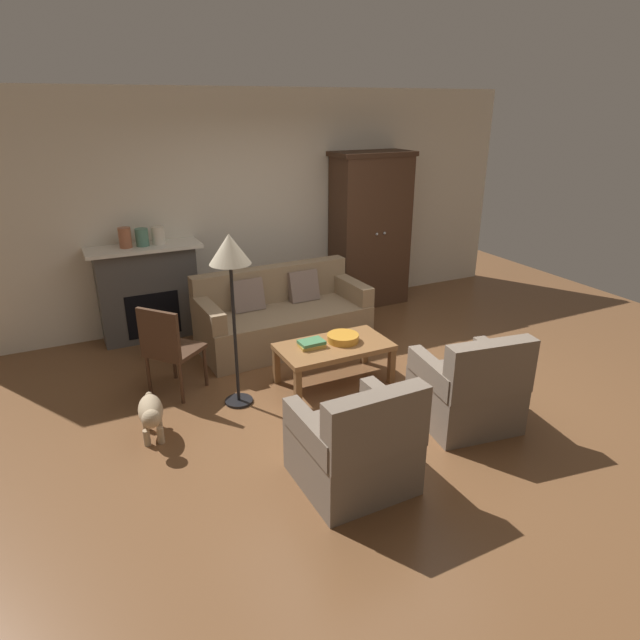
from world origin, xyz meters
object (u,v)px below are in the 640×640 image
(armchair_near_left, at_px, (355,448))
(dog, at_px, (151,413))
(fireplace, at_px, (148,292))
(couch, at_px, (282,318))
(floor_lamp, at_px, (230,259))
(armoire, at_px, (370,230))
(fruit_bowl, at_px, (343,338))
(mantel_vase_jade, at_px, (142,237))
(coffee_table, at_px, (334,350))
(armchair_near_right, at_px, (468,391))
(mantel_vase_terracotta, at_px, (125,238))
(mantel_vase_cream, at_px, (158,235))
(side_chair_wooden, at_px, (168,346))
(book_stack, at_px, (312,344))

(armchair_near_left, relative_size, dog, 1.54)
(fireplace, height_order, armchair_near_left, fireplace)
(couch, height_order, floor_lamp, floor_lamp)
(armoire, height_order, floor_lamp, armoire)
(fruit_bowl, relative_size, mantel_vase_jade, 1.60)
(coffee_table, distance_m, floor_lamp, 1.41)
(coffee_table, height_order, armchair_near_right, armchair_near_right)
(armoire, distance_m, armchair_near_right, 3.29)
(mantel_vase_terracotta, xyz_separation_m, floor_lamp, (0.60, -1.93, 0.15))
(mantel_vase_cream, relative_size, armchair_near_left, 0.23)
(fruit_bowl, bearing_deg, couch, 100.37)
(coffee_table, bearing_deg, armchair_near_left, -112.15)
(mantel_vase_jade, height_order, floor_lamp, floor_lamp)
(armchair_near_left, xyz_separation_m, side_chair_wooden, (-0.90, 1.95, 0.20))
(fruit_bowl, xyz_separation_m, mantel_vase_terracotta, (-1.69, 1.95, 0.78))
(armoire, height_order, mantel_vase_jade, armoire)
(fireplace, bearing_deg, floor_lamp, -77.76)
(coffee_table, height_order, side_chair_wooden, side_chair_wooden)
(armoire, xyz_separation_m, mantel_vase_jade, (-2.95, 0.06, 0.19))
(fruit_bowl, height_order, armchair_near_left, armchair_near_left)
(side_chair_wooden, relative_size, floor_lamp, 0.56)
(fruit_bowl, distance_m, mantel_vase_jade, 2.59)
(mantel_vase_jade, bearing_deg, fireplace, 90.00)
(couch, relative_size, mantel_vase_jade, 9.89)
(fruit_bowl, relative_size, floor_lamp, 0.20)
(fireplace, relative_size, mantel_vase_cream, 6.27)
(mantel_vase_jade, bearing_deg, armchair_near_right, -56.48)
(couch, relative_size, fruit_bowl, 6.19)
(book_stack, distance_m, mantel_vase_jade, 2.39)
(dog, bearing_deg, floor_lamp, 16.98)
(fireplace, relative_size, armchair_near_left, 1.43)
(armoire, bearing_deg, mantel_vase_cream, 178.76)
(couch, height_order, armchair_near_right, armchair_near_right)
(mantel_vase_terracotta, xyz_separation_m, armchair_near_right, (2.27, -3.15, -0.92))
(couch, height_order, side_chair_wooden, side_chair_wooden)
(book_stack, bearing_deg, side_chair_wooden, 161.17)
(mantel_vase_cream, bearing_deg, couch, -37.13)
(couch, height_order, dog, couch)
(armchair_near_left, bearing_deg, mantel_vase_cream, 100.28)
(mantel_vase_terracotta, height_order, dog, mantel_vase_terracotta)
(coffee_table, relative_size, mantel_vase_cream, 5.47)
(armoire, relative_size, book_stack, 8.13)
(floor_lamp, bearing_deg, mantel_vase_terracotta, 107.35)
(armoire, xyz_separation_m, side_chair_wooden, (-3.05, -1.44, -0.51))
(mantel_vase_jade, height_order, dog, mantel_vase_jade)
(side_chair_wooden, xyz_separation_m, dog, (-0.32, -0.68, -0.27))
(coffee_table, bearing_deg, armchair_near_right, -59.55)
(floor_lamp, xyz_separation_m, dog, (-0.83, -0.25, -1.14))
(fruit_bowl, bearing_deg, dog, -173.27)
(mantel_vase_terracotta, bearing_deg, fruit_bowl, -49.06)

